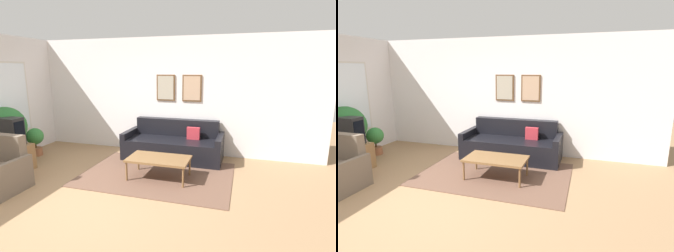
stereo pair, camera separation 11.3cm
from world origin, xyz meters
TOP-DOWN VIEW (x-y plane):
  - ground_plane at (0.00, 0.00)m, footprint 16.00×16.00m
  - area_rug at (0.74, 1.27)m, footprint 2.80×1.95m
  - wall_back at (0.01, 2.75)m, footprint 8.00×0.09m
  - couch at (0.79, 2.28)m, footprint 2.17×0.90m
  - coffee_table at (0.83, 1.11)m, footprint 1.12×0.63m
  - tv_stand at (-2.08, 0.67)m, footprint 0.71×0.49m
  - tv at (-2.07, 0.67)m, footprint 0.54×0.28m
  - potted_plant_tall at (-2.43, 0.91)m, footprint 0.83×0.83m
  - potted_plant_by_window at (-2.34, 1.57)m, footprint 0.38×0.38m

SIDE VIEW (x-z plane):
  - ground_plane at x=0.00m, z-range 0.00..0.00m
  - area_rug at x=0.74m, z-range 0.00..0.01m
  - tv_stand at x=-2.08m, z-range 0.00..0.52m
  - couch at x=0.79m, z-range -0.12..0.72m
  - coffee_table at x=0.83m, z-range 0.17..0.56m
  - potted_plant_by_window at x=-2.34m, z-range 0.07..0.71m
  - potted_plant_tall at x=-2.43m, z-range 0.18..1.41m
  - tv at x=-2.07m, z-range 0.52..1.07m
  - wall_back at x=0.01m, z-range 0.00..2.70m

